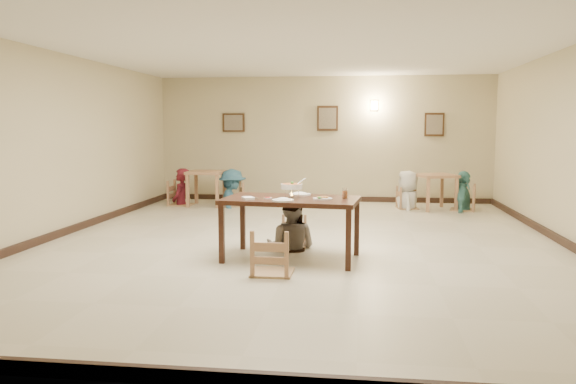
# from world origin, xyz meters

# --- Properties ---
(floor) EXTENTS (10.00, 10.00, 0.00)m
(floor) POSITION_xyz_m (0.00, 0.00, 0.00)
(floor) COLOR beige
(floor) RESTS_ON ground
(ceiling) EXTENTS (10.00, 10.00, 0.00)m
(ceiling) POSITION_xyz_m (0.00, 0.00, 3.00)
(ceiling) COLOR white
(ceiling) RESTS_ON wall_back
(wall_back) EXTENTS (10.00, 0.00, 10.00)m
(wall_back) POSITION_xyz_m (0.00, 5.00, 1.50)
(wall_back) COLOR beige
(wall_back) RESTS_ON floor
(wall_front) EXTENTS (10.00, 0.00, 10.00)m
(wall_front) POSITION_xyz_m (0.00, -5.00, 1.50)
(wall_front) COLOR beige
(wall_front) RESTS_ON floor
(wall_left) EXTENTS (0.00, 10.00, 10.00)m
(wall_left) POSITION_xyz_m (-4.00, 0.00, 1.50)
(wall_left) COLOR beige
(wall_left) RESTS_ON floor
(baseboard_back) EXTENTS (8.00, 0.06, 0.12)m
(baseboard_back) POSITION_xyz_m (0.00, 4.97, 0.06)
(baseboard_back) COLOR black
(baseboard_back) RESTS_ON floor
(baseboard_front) EXTENTS (8.00, 0.06, 0.12)m
(baseboard_front) POSITION_xyz_m (0.00, -4.97, 0.06)
(baseboard_front) COLOR black
(baseboard_front) RESTS_ON floor
(baseboard_left) EXTENTS (0.06, 10.00, 0.12)m
(baseboard_left) POSITION_xyz_m (-3.97, 0.00, 0.06)
(baseboard_left) COLOR black
(baseboard_left) RESTS_ON floor
(baseboard_right) EXTENTS (0.06, 10.00, 0.12)m
(baseboard_right) POSITION_xyz_m (3.97, 0.00, 0.06)
(baseboard_right) COLOR black
(baseboard_right) RESTS_ON floor
(picture_a) EXTENTS (0.55, 0.04, 0.45)m
(picture_a) POSITION_xyz_m (-2.20, 4.96, 1.90)
(picture_a) COLOR #362112
(picture_a) RESTS_ON wall_back
(picture_b) EXTENTS (0.50, 0.04, 0.60)m
(picture_b) POSITION_xyz_m (0.10, 4.96, 2.00)
(picture_b) COLOR #362112
(picture_b) RESTS_ON wall_back
(picture_c) EXTENTS (0.45, 0.04, 0.55)m
(picture_c) POSITION_xyz_m (2.60, 4.96, 1.85)
(picture_c) COLOR #362112
(picture_c) RESTS_ON wall_back
(wall_sconce) EXTENTS (0.16, 0.05, 0.22)m
(wall_sconce) POSITION_xyz_m (1.20, 4.96, 2.30)
(wall_sconce) COLOR #FFD88C
(wall_sconce) RESTS_ON wall_back
(main_table) EXTENTS (1.89, 1.20, 0.84)m
(main_table) POSITION_xyz_m (-0.02, -1.15, 0.76)
(main_table) COLOR #361B11
(main_table) RESTS_ON floor
(chair_far) EXTENTS (0.41, 0.41, 0.87)m
(chair_far) POSITION_xyz_m (-0.10, -0.40, 0.43)
(chair_far) COLOR tan
(chair_far) RESTS_ON floor
(chair_near) EXTENTS (0.50, 0.50, 1.06)m
(chair_near) POSITION_xyz_m (-0.16, -1.94, 0.53)
(chair_near) COLOR tan
(chair_near) RESTS_ON floor
(main_diner) EXTENTS (0.86, 0.72, 1.61)m
(main_diner) POSITION_xyz_m (-0.10, -0.51, 0.80)
(main_diner) COLOR gray
(main_diner) RESTS_ON floor
(curry_warmer) EXTENTS (0.33, 0.29, 0.26)m
(curry_warmer) POSITION_xyz_m (-0.02, -1.14, 0.99)
(curry_warmer) COLOR silver
(curry_warmer) RESTS_ON main_table
(rice_plate_far) EXTENTS (0.31, 0.31, 0.07)m
(rice_plate_far) POSITION_xyz_m (0.06, -0.84, 0.86)
(rice_plate_far) COLOR white
(rice_plate_far) RESTS_ON main_table
(rice_plate_near) EXTENTS (0.28, 0.28, 0.06)m
(rice_plate_near) POSITION_xyz_m (-0.09, -1.50, 0.85)
(rice_plate_near) COLOR white
(rice_plate_near) RESTS_ON main_table
(fried_plate) EXTENTS (0.25, 0.25, 0.06)m
(fried_plate) POSITION_xyz_m (0.41, -1.28, 0.86)
(fried_plate) COLOR white
(fried_plate) RESTS_ON main_table
(chili_dish) EXTENTS (0.10, 0.10, 0.02)m
(chili_dish) POSITION_xyz_m (-0.32, -1.28, 0.85)
(chili_dish) COLOR white
(chili_dish) RESTS_ON main_table
(napkin_cutlery) EXTENTS (0.23, 0.28, 0.03)m
(napkin_cutlery) POSITION_xyz_m (-0.56, -1.38, 0.86)
(napkin_cutlery) COLOR white
(napkin_cutlery) RESTS_ON main_table
(drink_glass) EXTENTS (0.07, 0.07, 0.14)m
(drink_glass) POSITION_xyz_m (0.70, -1.13, 0.90)
(drink_glass) COLOR white
(drink_glass) RESTS_ON main_table
(bg_table_left) EXTENTS (0.80, 0.80, 0.80)m
(bg_table_left) POSITION_xyz_m (-2.59, 3.81, 0.66)
(bg_table_left) COLOR #AC7E5A
(bg_table_left) RESTS_ON floor
(bg_table_right) EXTENTS (0.99, 0.99, 0.77)m
(bg_table_right) POSITION_xyz_m (2.52, 3.86, 0.64)
(bg_table_right) COLOR #AC7E5A
(bg_table_right) RESTS_ON floor
(bg_chair_ll) EXTENTS (0.51, 0.51, 1.08)m
(bg_chair_ll) POSITION_xyz_m (-3.19, 3.79, 0.54)
(bg_chair_ll) COLOR tan
(bg_chair_ll) RESTS_ON floor
(bg_chair_lr) EXTENTS (0.49, 0.49, 1.03)m
(bg_chair_lr) POSITION_xyz_m (-1.99, 3.82, 0.51)
(bg_chair_lr) COLOR tan
(bg_chair_lr) RESTS_ON floor
(bg_chair_rl) EXTENTS (0.43, 0.43, 0.92)m
(bg_chair_rl) POSITION_xyz_m (1.94, 3.93, 0.46)
(bg_chair_rl) COLOR tan
(bg_chair_rl) RESTS_ON floor
(bg_chair_rr) EXTENTS (0.50, 0.50, 1.06)m
(bg_chair_rr) POSITION_xyz_m (3.10, 3.82, 0.53)
(bg_chair_rr) COLOR tan
(bg_chair_rr) RESTS_ON floor
(bg_diner_a) EXTENTS (0.42, 0.63, 1.70)m
(bg_diner_a) POSITION_xyz_m (-3.19, 3.79, 0.85)
(bg_diner_a) COLOR #5A141F
(bg_diner_a) RESTS_ON floor
(bg_diner_b) EXTENTS (0.86, 1.21, 1.70)m
(bg_diner_b) POSITION_xyz_m (-1.99, 3.82, 0.85)
(bg_diner_b) COLOR #3A6C88
(bg_diner_b) RESTS_ON floor
(bg_diner_c) EXTENTS (0.54, 0.82, 1.68)m
(bg_diner_c) POSITION_xyz_m (1.94, 3.93, 0.84)
(bg_diner_c) COLOR silver
(bg_diner_c) RESTS_ON floor
(bg_diner_d) EXTENTS (0.64, 1.07, 1.71)m
(bg_diner_d) POSITION_xyz_m (3.10, 3.82, 0.85)
(bg_diner_d) COLOR teal
(bg_diner_d) RESTS_ON floor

